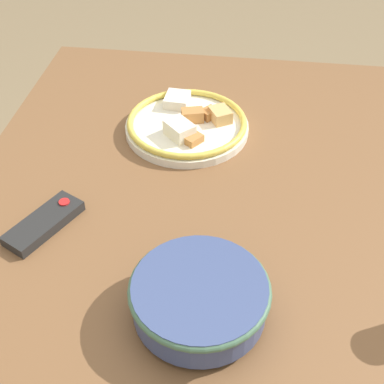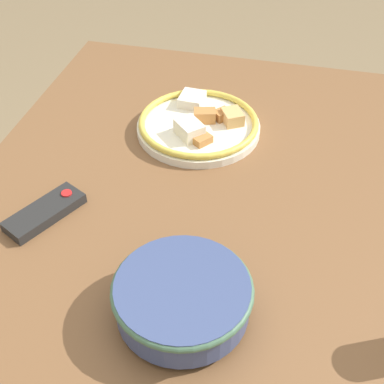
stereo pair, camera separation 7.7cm
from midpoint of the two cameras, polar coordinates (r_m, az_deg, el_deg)
dining_table at (r=1.07m, az=1.04°, el=-5.26°), size 1.22×1.03×0.77m
noodle_bowl at (r=0.82m, az=-1.95°, el=-11.29°), size 0.21×0.21×0.07m
food_plate at (r=1.20m, az=-2.35°, el=7.19°), size 0.28×0.28×0.05m
tv_remote at (r=1.02m, az=-17.62°, el=-3.23°), size 0.16×0.12×0.02m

